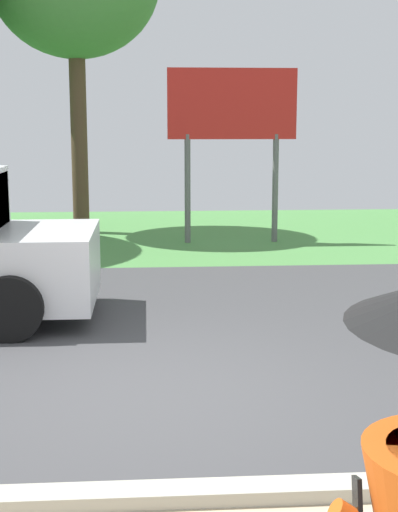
{
  "coord_description": "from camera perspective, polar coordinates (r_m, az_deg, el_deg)",
  "views": [
    {
      "loc": [
        -0.1,
        -6.58,
        2.48
      ],
      "look_at": [
        0.44,
        1.0,
        1.1
      ],
      "focal_mm": 52.57,
      "sensor_mm": 36.0,
      "label": 1
    }
  ],
  "objects": [
    {
      "name": "roadside_billboard",
      "position": [
        15.28,
        2.54,
        10.55
      ],
      "size": [
        2.6,
        0.12,
        3.5
      ],
      "color": "slate",
      "rests_on": "ground_plane"
    },
    {
      "name": "ground_plane",
      "position": [
        9.86,
        -3.37,
        -4.58
      ],
      "size": [
        40.0,
        22.0,
        0.2
      ],
      "color": "#424244"
    }
  ]
}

